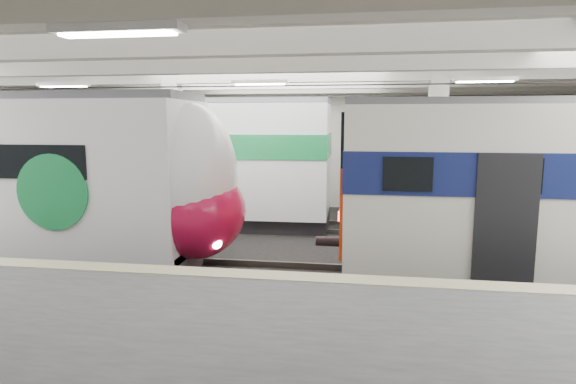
# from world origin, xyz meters

# --- Properties ---
(station_hall) EXTENTS (36.00, 24.00, 5.75)m
(station_hall) POSITION_xyz_m (0.00, -1.74, 3.24)
(station_hall) COLOR black
(station_hall) RESTS_ON ground
(modern_emu) EXTENTS (14.24, 2.94, 4.57)m
(modern_emu) POSITION_xyz_m (-6.53, -0.00, 2.25)
(modern_emu) COLOR white
(modern_emu) RESTS_ON ground
(far_train) EXTENTS (14.70, 3.31, 4.65)m
(far_train) POSITION_xyz_m (-5.59, 5.50, 2.40)
(far_train) COLOR white
(far_train) RESTS_ON ground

